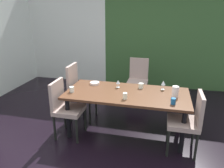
{
  "coord_description": "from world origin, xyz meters",
  "views": [
    {
      "loc": [
        0.97,
        -2.82,
        2.05
      ],
      "look_at": [
        0.17,
        0.48,
        0.85
      ],
      "focal_mm": 35.0,
      "sensor_mm": 36.0,
      "label": 1
    }
  ],
  "objects_px": {
    "chair_head_far": "(138,78)",
    "cup_corner": "(72,89)",
    "chair_left_near": "(65,105)",
    "cup_near_shelf": "(141,86)",
    "wine_glass_north": "(118,82)",
    "cup_center": "(173,101)",
    "cup_right": "(125,96)",
    "wine_glass_south": "(163,83)",
    "pitcher_west": "(175,92)",
    "dining_table": "(127,97)",
    "chair_left_far": "(79,90)",
    "chair_right_near": "(189,119)",
    "serving_bowl_left": "(95,83)"
  },
  "relations": [
    {
      "from": "chair_head_far",
      "to": "cup_near_shelf",
      "type": "xyz_separation_m",
      "value": [
        0.18,
        -1.13,
        0.23
      ]
    },
    {
      "from": "cup_right",
      "to": "cup_center",
      "type": "height_order",
      "value": "cup_right"
    },
    {
      "from": "wine_glass_north",
      "to": "cup_near_shelf",
      "type": "bearing_deg",
      "value": 8.81
    },
    {
      "from": "cup_near_shelf",
      "to": "pitcher_west",
      "type": "bearing_deg",
      "value": -25.5
    },
    {
      "from": "chair_left_near",
      "to": "cup_right",
      "type": "distance_m",
      "value": 1.01
    },
    {
      "from": "chair_right_near",
      "to": "cup_near_shelf",
      "type": "bearing_deg",
      "value": 52.81
    },
    {
      "from": "chair_left_near",
      "to": "wine_glass_north",
      "type": "bearing_deg",
      "value": 123.83
    },
    {
      "from": "chair_left_far",
      "to": "wine_glass_south",
      "type": "xyz_separation_m",
      "value": [
        1.54,
        -0.03,
        0.27
      ]
    },
    {
      "from": "wine_glass_north",
      "to": "cup_corner",
      "type": "relative_size",
      "value": 1.44
    },
    {
      "from": "wine_glass_south",
      "to": "pitcher_west",
      "type": "height_order",
      "value": "pitcher_west"
    },
    {
      "from": "chair_right_near",
      "to": "cup_corner",
      "type": "distance_m",
      "value": 1.86
    },
    {
      "from": "chair_head_far",
      "to": "cup_near_shelf",
      "type": "bearing_deg",
      "value": 99.23
    },
    {
      "from": "dining_table",
      "to": "wine_glass_south",
      "type": "bearing_deg",
      "value": 26.37
    },
    {
      "from": "chair_left_near",
      "to": "cup_near_shelf",
      "type": "xyz_separation_m",
      "value": [
        1.16,
        0.58,
        0.24
      ]
    },
    {
      "from": "chair_head_far",
      "to": "wine_glass_north",
      "type": "distance_m",
      "value": 1.24
    },
    {
      "from": "dining_table",
      "to": "chair_left_near",
      "type": "height_order",
      "value": "chair_left_near"
    },
    {
      "from": "cup_center",
      "to": "cup_corner",
      "type": "relative_size",
      "value": 0.97
    },
    {
      "from": "chair_head_far",
      "to": "cup_corner",
      "type": "bearing_deg",
      "value": 60.49
    },
    {
      "from": "wine_glass_south",
      "to": "serving_bowl_left",
      "type": "height_order",
      "value": "wine_glass_south"
    },
    {
      "from": "chair_left_near",
      "to": "dining_table",
      "type": "bearing_deg",
      "value": 108.01
    },
    {
      "from": "chair_left_near",
      "to": "pitcher_west",
      "type": "xyz_separation_m",
      "value": [
        1.72,
        0.31,
        0.28
      ]
    },
    {
      "from": "wine_glass_north",
      "to": "cup_center",
      "type": "distance_m",
      "value": 1.03
    },
    {
      "from": "cup_center",
      "to": "serving_bowl_left",
      "type": "bearing_deg",
      "value": 157.96
    },
    {
      "from": "wine_glass_north",
      "to": "cup_near_shelf",
      "type": "relative_size",
      "value": 1.56
    },
    {
      "from": "chair_right_near",
      "to": "cup_right",
      "type": "bearing_deg",
      "value": 86.99
    },
    {
      "from": "chair_left_near",
      "to": "cup_near_shelf",
      "type": "relative_size",
      "value": 11.23
    },
    {
      "from": "serving_bowl_left",
      "to": "cup_near_shelf",
      "type": "bearing_deg",
      "value": -0.06
    },
    {
      "from": "chair_left_far",
      "to": "cup_center",
      "type": "distance_m",
      "value": 1.81
    },
    {
      "from": "dining_table",
      "to": "cup_near_shelf",
      "type": "relative_size",
      "value": 23.41
    },
    {
      "from": "dining_table",
      "to": "chair_right_near",
      "type": "xyz_separation_m",
      "value": [
        0.96,
        -0.31,
        -0.12
      ]
    },
    {
      "from": "chair_right_near",
      "to": "cup_near_shelf",
      "type": "distance_m",
      "value": 0.99
    },
    {
      "from": "dining_table",
      "to": "wine_glass_north",
      "type": "xyz_separation_m",
      "value": [
        -0.19,
        0.2,
        0.17
      ]
    },
    {
      "from": "dining_table",
      "to": "cup_center",
      "type": "xyz_separation_m",
      "value": [
        0.72,
        -0.28,
        0.12
      ]
    },
    {
      "from": "cup_near_shelf",
      "to": "cup_center",
      "type": "relative_size",
      "value": 0.95
    },
    {
      "from": "chair_right_near",
      "to": "chair_left_far",
      "type": "relative_size",
      "value": 0.88
    },
    {
      "from": "chair_left_near",
      "to": "cup_center",
      "type": "distance_m",
      "value": 1.7
    },
    {
      "from": "wine_glass_south",
      "to": "pitcher_west",
      "type": "relative_size",
      "value": 0.89
    },
    {
      "from": "serving_bowl_left",
      "to": "pitcher_west",
      "type": "height_order",
      "value": "pitcher_west"
    },
    {
      "from": "chair_left_far",
      "to": "cup_near_shelf",
      "type": "xyz_separation_m",
      "value": [
        1.17,
        -0.05,
        0.2
      ]
    },
    {
      "from": "chair_left_far",
      "to": "cup_near_shelf",
      "type": "bearing_deg",
      "value": 87.67
    },
    {
      "from": "pitcher_west",
      "to": "cup_center",
      "type": "bearing_deg",
      "value": -96.6
    },
    {
      "from": "wine_glass_north",
      "to": "chair_right_near",
      "type": "bearing_deg",
      "value": -24.24
    },
    {
      "from": "chair_head_far",
      "to": "cup_corner",
      "type": "relative_size",
      "value": 10.67
    },
    {
      "from": "cup_right",
      "to": "cup_center",
      "type": "distance_m",
      "value": 0.7
    },
    {
      "from": "chair_left_far",
      "to": "chair_head_far",
      "type": "xyz_separation_m",
      "value": [
        0.99,
        1.08,
        -0.03
      ]
    },
    {
      "from": "cup_right",
      "to": "dining_table",
      "type": "bearing_deg",
      "value": 94.14
    },
    {
      "from": "cup_right",
      "to": "cup_near_shelf",
      "type": "relative_size",
      "value": 1.15
    },
    {
      "from": "cup_right",
      "to": "cup_near_shelf",
      "type": "xyz_separation_m",
      "value": [
        0.18,
        0.53,
        -0.01
      ]
    },
    {
      "from": "cup_near_shelf",
      "to": "chair_left_near",
      "type": "bearing_deg",
      "value": -153.53
    },
    {
      "from": "chair_head_far",
      "to": "cup_right",
      "type": "bearing_deg",
      "value": 90.12
    }
  ]
}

